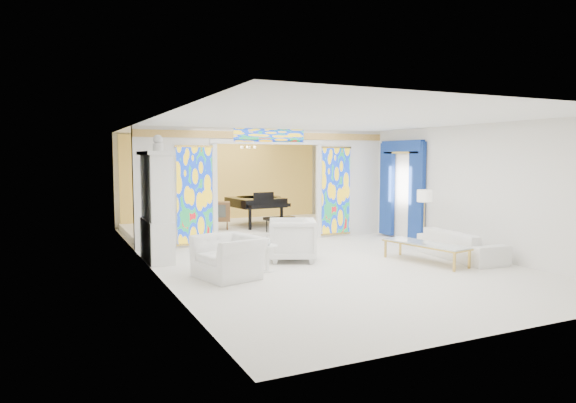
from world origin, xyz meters
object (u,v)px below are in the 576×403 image
armchair_left (229,257)px  coffee_table (425,244)px  tv_console (218,212)px  china_cabinet (156,207)px  armchair_right (292,240)px  grand_piano (258,202)px  sofa (461,245)px

armchair_left → coffee_table: armchair_left is taller
coffee_table → tv_console: 6.23m
china_cabinet → coffee_table: 5.85m
armchair_right → tv_console: 4.12m
china_cabinet → grand_piano: china_cabinet is taller
coffee_table → grand_piano: size_ratio=0.74×
sofa → coffee_table: (-1.03, -0.03, 0.08)m
armchair_left → sofa: armchair_left is taller
china_cabinet → coffee_table: size_ratio=1.35×
armchair_left → coffee_table: bearing=68.8°
china_cabinet → armchair_right: size_ratio=2.68×
sofa → grand_piano: grand_piano is taller
armchair_left → armchair_right: (1.74, 0.91, 0.07)m
coffee_table → tv_console: size_ratio=2.54×
sofa → coffee_table: sofa is taller
armchair_right → grand_piano: (0.97, 4.45, 0.43)m
armchair_right → sofa: armchair_right is taller
armchair_left → tv_console: 5.19m
sofa → tv_console: bearing=39.8°
china_cabinet → sofa: 6.77m
armchair_right → grand_piano: size_ratio=0.37×
sofa → armchair_left: bearing=89.1°
armchair_left → sofa: bearing=70.4°
armchair_right → sofa: bearing=92.3°
armchair_left → grand_piano: 6.03m
armchair_right → tv_console: size_ratio=1.28×
armchair_left → grand_piano: (2.71, 5.36, 0.50)m
armchair_right → sofa: size_ratio=0.47×
armchair_left → tv_console: tv_console is taller
coffee_table → tv_console: bearing=117.7°
sofa → grand_piano: 6.39m
tv_console → armchair_left: bearing=-88.5°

